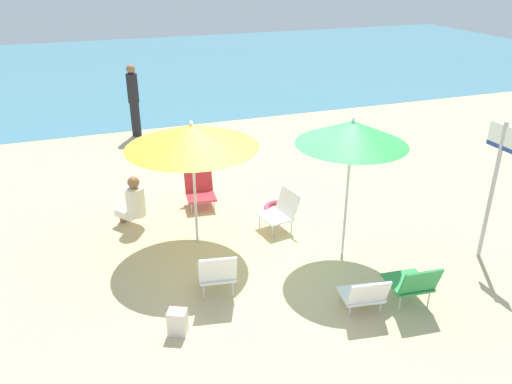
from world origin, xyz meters
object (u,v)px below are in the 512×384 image
at_px(person_b, 134,100).
at_px(beach_chair_b, 281,210).
at_px(person_a, 133,202).
at_px(warning_sign, 496,172).
at_px(beach_chair_c, 200,188).
at_px(beach_bag, 178,322).
at_px(beach_chair_a, 217,272).
at_px(beach_chair_d, 413,283).
at_px(umbrella_green, 352,133).
at_px(swim_ring, 279,208).
at_px(beach_chair_e, 364,294).
at_px(umbrella_yellow, 192,136).

bearing_deg(person_b, beach_chair_b, 24.06).
height_order(person_a, warning_sign, warning_sign).
relative_size(beach_chair_c, beach_bag, 2.06).
height_order(beach_chair_b, warning_sign, warning_sign).
distance_m(beach_chair_a, warning_sign, 4.05).
bearing_deg(person_b, beach_chair_d, 24.67).
height_order(umbrella_green, warning_sign, umbrella_green).
distance_m(beach_chair_a, person_b, 6.99).
bearing_deg(umbrella_green, beach_chair_b, 117.92).
height_order(beach_chair_a, warning_sign, warning_sign).
relative_size(beach_chair_c, warning_sign, 0.32).
height_order(person_a, person_b, person_b).
relative_size(beach_chair_c, person_a, 0.72).
xyz_separation_m(beach_chair_a, person_b, (-0.07, 6.97, 0.54)).
relative_size(warning_sign, swim_ring, 3.87).
bearing_deg(beach_chair_d, umbrella_green, 14.47).
height_order(umbrella_green, person_a, umbrella_green).
xyz_separation_m(beach_chair_a, beach_bag, (-0.64, -0.56, -0.20)).
bearing_deg(beach_chair_a, beach_chair_b, -36.22).
bearing_deg(beach_chair_e, warning_sign, -67.39).
height_order(beach_chair_e, swim_ring, beach_chair_e).
bearing_deg(umbrella_yellow, beach_chair_b, 0.13).
bearing_deg(beach_chair_a, warning_sign, -85.31).
bearing_deg(beach_chair_e, beach_chair_c, 26.00).
xyz_separation_m(umbrella_green, warning_sign, (1.88, -0.73, -0.54)).
bearing_deg(warning_sign, person_b, 117.52).
bearing_deg(umbrella_yellow, beach_chair_c, 73.91).
xyz_separation_m(umbrella_green, swim_ring, (-0.33, 1.68, -1.85)).
bearing_deg(beach_bag, person_b, 85.65).
height_order(umbrella_yellow, warning_sign, warning_sign).
distance_m(umbrella_green, umbrella_yellow, 2.22).
bearing_deg(beach_chair_d, person_b, 21.90).
height_order(beach_chair_a, beach_bag, beach_chair_a).
distance_m(beach_chair_b, person_b, 5.81).
bearing_deg(beach_bag, swim_ring, 47.88).
height_order(warning_sign, swim_ring, warning_sign).
relative_size(umbrella_green, beach_chair_d, 3.28).
relative_size(umbrella_yellow, person_a, 2.19).
xyz_separation_m(umbrella_yellow, person_b, (-0.14, 5.58, -0.83)).
bearing_deg(beach_chair_b, person_a, -31.06).
bearing_deg(warning_sign, beach_chair_d, -159.37).
distance_m(beach_chair_c, beach_bag, 3.44).
xyz_separation_m(beach_chair_e, swim_ring, (0.09, 2.98, -0.23)).
distance_m(beach_chair_b, beach_chair_c, 1.66).
xyz_separation_m(beach_chair_e, warning_sign, (2.30, 0.58, 1.08)).
bearing_deg(person_b, umbrella_yellow, 10.08).
distance_m(beach_chair_a, beach_chair_e, 1.87).
bearing_deg(person_a, umbrella_yellow, -173.46).
height_order(beach_chair_b, person_b, person_b).
relative_size(beach_chair_e, person_b, 0.33).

